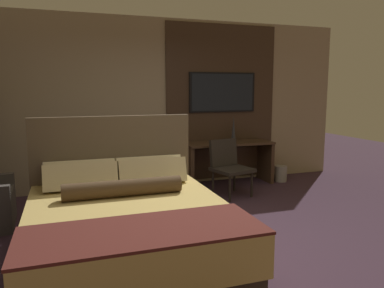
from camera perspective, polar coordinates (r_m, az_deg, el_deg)
ground_plane at (r=4.14m, az=1.12°, el=-15.03°), size 16.00×16.00×0.00m
wall_back_tv_panel at (r=6.34m, az=-5.55°, el=6.16°), size 7.20×0.09×2.80m
bed at (r=3.76m, az=-9.84°, el=-11.83°), size 1.87×2.19×1.33m
desk at (r=6.52m, az=5.39°, el=-1.81°), size 1.53×0.57×0.74m
tv at (r=6.64m, az=4.67°, el=7.86°), size 1.23×0.04×0.69m
desk_chair at (r=5.83m, az=5.57°, el=-2.90°), size 0.65×0.65×0.86m
vase_tall at (r=6.60m, az=6.35°, el=2.38°), size 0.08×0.08×0.44m
waste_bin at (r=6.91m, az=13.35°, el=-4.40°), size 0.22×0.22×0.28m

